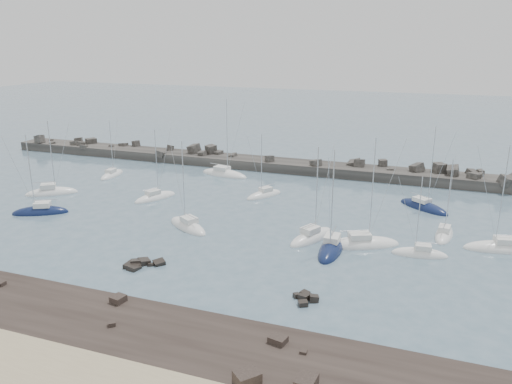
% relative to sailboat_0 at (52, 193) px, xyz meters
% --- Properties ---
extents(ground, '(400.00, 400.00, 0.00)m').
position_rel_sailboat_0_xyz_m(ground, '(33.90, -9.49, -0.15)').
color(ground, slate).
rests_on(ground, ground).
extents(rock_shelf, '(140.00, 12.00, 1.85)m').
position_rel_sailboat_0_xyz_m(rock_shelf, '(33.91, -31.51, -0.14)').
color(rock_shelf, black).
rests_on(rock_shelf, ground).
extents(rock_cluster_near, '(4.16, 3.76, 1.36)m').
position_rel_sailboat_0_xyz_m(rock_cluster_near, '(28.83, -18.67, -0.12)').
color(rock_cluster_near, black).
rests_on(rock_cluster_near, ground).
extents(rock_cluster_far, '(2.80, 2.89, 0.96)m').
position_rel_sailboat_0_xyz_m(rock_cluster_far, '(48.36, -19.82, 0.06)').
color(rock_cluster_far, black).
rests_on(rock_cluster_far, ground).
extents(breakwater, '(115.00, 7.32, 5.22)m').
position_rel_sailboat_0_xyz_m(breakwater, '(27.09, 28.52, 0.17)').
color(breakwater, '#312E2B').
rests_on(breakwater, ground).
extents(sailboat_0, '(8.15, 6.89, 13.19)m').
position_rel_sailboat_0_xyz_m(sailboat_0, '(0.00, 0.00, 0.00)').
color(sailboat_0, white).
rests_on(sailboat_0, ground).
extents(sailboat_1, '(2.69, 7.17, 11.19)m').
position_rel_sailboat_0_xyz_m(sailboat_1, '(2.47, 13.16, -0.03)').
color(sailboat_1, white).
rests_on(sailboat_1, ground).
extents(sailboat_2, '(8.16, 5.99, 12.75)m').
position_rel_sailboat_0_xyz_m(sailboat_2, '(5.24, -8.25, -0.01)').
color(sailboat_2, '#0F1B41').
rests_on(sailboat_2, ground).
extents(sailboat_3, '(5.36, 7.84, 12.02)m').
position_rel_sailboat_0_xyz_m(sailboat_3, '(17.40, 3.68, -0.02)').
color(sailboat_3, white).
rests_on(sailboat_3, ground).
extents(sailboat_4, '(10.20, 4.87, 15.32)m').
position_rel_sailboat_0_xyz_m(sailboat_4, '(22.04, 20.76, -0.02)').
color(sailboat_4, white).
rests_on(sailboat_4, ground).
extents(sailboat_5, '(8.18, 6.35, 12.84)m').
position_rel_sailboat_0_xyz_m(sailboat_5, '(28.33, -6.10, -0.01)').
color(sailboat_5, white).
rests_on(sailboat_5, ground).
extents(sailboat_6, '(5.49, 7.11, 11.19)m').
position_rel_sailboat_0_xyz_m(sailboat_6, '(33.41, 10.91, -0.02)').
color(sailboat_6, white).
rests_on(sailboat_6, ground).
extents(sailboat_7, '(9.60, 6.53, 14.59)m').
position_rel_sailboat_0_xyz_m(sailboat_7, '(51.54, -4.20, -0.01)').
color(sailboat_7, white).
rests_on(sailboat_7, ground).
extents(sailboat_8, '(8.51, 7.43, 13.63)m').
position_rel_sailboat_0_xyz_m(sailboat_8, '(58.10, 13.38, -0.02)').
color(sailboat_8, '#0F1B41').
rests_on(sailboat_8, ground).
extents(sailboat_9, '(6.72, 2.79, 10.45)m').
position_rel_sailboat_0_xyz_m(sailboat_9, '(58.33, -4.85, -0.02)').
color(sailboat_9, white).
rests_on(sailboat_9, ground).
extents(sailboat_10, '(2.91, 7.05, 11.01)m').
position_rel_sailboat_0_xyz_m(sailboat_10, '(61.03, 2.54, -0.01)').
color(sailboat_10, white).
rests_on(sailboat_10, ground).
extents(sailboat_11, '(9.24, 4.69, 13.94)m').
position_rel_sailboat_0_xyz_m(sailboat_11, '(67.54, 0.20, -0.02)').
color(sailboat_11, white).
rests_on(sailboat_11, ground).
extents(sailboat_13, '(5.69, 8.38, 12.95)m').
position_rel_sailboat_0_xyz_m(sailboat_13, '(45.12, -4.26, -0.00)').
color(sailboat_13, white).
rests_on(sailboat_13, ground).
extents(sailboat_14, '(2.68, 8.53, 13.67)m').
position_rel_sailboat_0_xyz_m(sailboat_14, '(48.19, -7.01, 0.00)').
color(sailboat_14, '#0F1B41').
rests_on(sailboat_14, ground).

